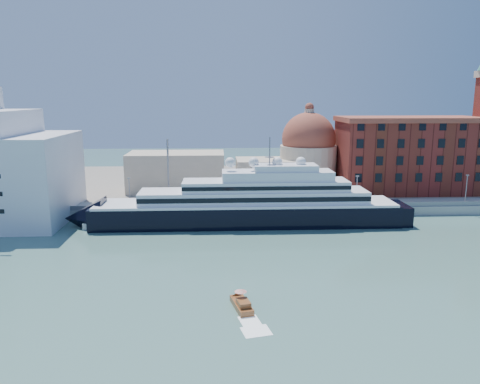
{
  "coord_description": "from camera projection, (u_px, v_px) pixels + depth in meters",
  "views": [
    {
      "loc": [
        -7.22,
        -89.43,
        31.25
      ],
      "look_at": [
        -1.82,
        18.0,
        9.28
      ],
      "focal_mm": 35.0,
      "sensor_mm": 36.0,
      "label": 1
    }
  ],
  "objects": [
    {
      "name": "water_taxi",
      "position": [
        242.0,
        304.0,
        70.11
      ],
      "size": [
        3.44,
        6.64,
        3.01
      ],
      "rotation": [
        0.0,
        0.0,
        0.22
      ],
      "color": "brown",
      "rests_on": "ground"
    },
    {
      "name": "warehouse",
      "position": [
        408.0,
        154.0,
        144.8
      ],
      "size": [
        43.0,
        19.0,
        23.25
      ],
      "color": "maroon",
      "rests_on": "land"
    },
    {
      "name": "quay_fence",
      "position": [
        245.0,
        206.0,
        122.36
      ],
      "size": [
        180.0,
        0.1,
        1.2
      ],
      "primitive_type": "cube",
      "color": "slate",
      "rests_on": "quay"
    },
    {
      "name": "church",
      "position": [
        259.0,
        162.0,
        148.72
      ],
      "size": [
        66.0,
        18.0,
        25.5
      ],
      "color": "beige",
      "rests_on": "land"
    },
    {
      "name": "lamp_posts",
      "position": [
        196.0,
        180.0,
        123.1
      ],
      "size": [
        120.8,
        2.4,
        18.0
      ],
      "color": "slate",
      "rests_on": "quay"
    },
    {
      "name": "superyacht",
      "position": [
        236.0,
        207.0,
        115.62
      ],
      "size": [
        84.76,
        11.75,
        25.33
      ],
      "color": "black",
      "rests_on": "ground"
    },
    {
      "name": "service_barge",
      "position": [
        114.0,
        223.0,
        114.16
      ],
      "size": [
        13.74,
        5.39,
        3.03
      ],
      "rotation": [
        0.0,
        0.0,
        0.07
      ],
      "color": "white",
      "rests_on": "ground"
    },
    {
      "name": "quay",
      "position": [
        244.0,
        209.0,
        127.14
      ],
      "size": [
        180.0,
        10.0,
        2.5
      ],
      "primitive_type": "cube",
      "color": "gray",
      "rests_on": "ground"
    },
    {
      "name": "ground",
      "position": [
        253.0,
        255.0,
        94.12
      ],
      "size": [
        400.0,
        400.0,
        0.0
      ],
      "primitive_type": "plane",
      "color": "#38615A",
      "rests_on": "ground"
    },
    {
      "name": "land",
      "position": [
        237.0,
        183.0,
        167.31
      ],
      "size": [
        260.0,
        72.0,
        2.0
      ],
      "primitive_type": "cube",
      "color": "slate",
      "rests_on": "ground"
    }
  ]
}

